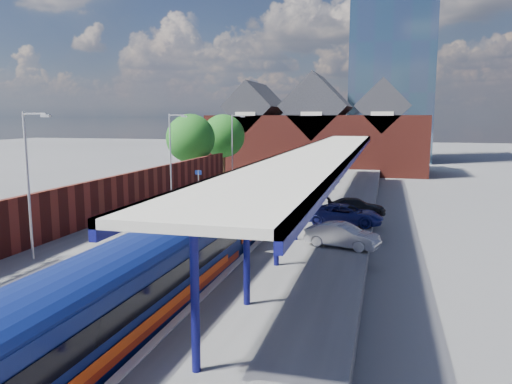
# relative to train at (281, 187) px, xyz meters

# --- Properties ---
(ground) EXTENTS (240.00, 240.00, 0.00)m
(ground) POSITION_rel_train_xyz_m (-1.49, 4.42, -2.12)
(ground) COLOR #5B5B5E
(ground) RESTS_ON ground
(ballast_bed) EXTENTS (6.00, 76.00, 0.06)m
(ballast_bed) POSITION_rel_train_xyz_m (-1.49, -5.58, -2.09)
(ballast_bed) COLOR #473D33
(ballast_bed) RESTS_ON ground
(rails) EXTENTS (4.51, 76.00, 0.14)m
(rails) POSITION_rel_train_xyz_m (-1.49, -5.58, -2.00)
(rails) COLOR slate
(rails) RESTS_ON ground
(left_platform) EXTENTS (5.00, 76.00, 1.00)m
(left_platform) POSITION_rel_train_xyz_m (-6.99, -5.58, -1.62)
(left_platform) COLOR #565659
(left_platform) RESTS_ON ground
(right_platform) EXTENTS (6.00, 76.00, 1.00)m
(right_platform) POSITION_rel_train_xyz_m (4.51, -5.58, -1.62)
(right_platform) COLOR #565659
(right_platform) RESTS_ON ground
(coping_left) EXTENTS (0.30, 76.00, 0.05)m
(coping_left) POSITION_rel_train_xyz_m (-4.64, -5.58, -1.10)
(coping_left) COLOR silver
(coping_left) RESTS_ON left_platform
(coping_right) EXTENTS (0.30, 76.00, 0.05)m
(coping_right) POSITION_rel_train_xyz_m (1.66, -5.58, -1.10)
(coping_right) COLOR silver
(coping_right) RESTS_ON right_platform
(yellow_line) EXTENTS (0.14, 76.00, 0.01)m
(yellow_line) POSITION_rel_train_xyz_m (-5.24, -5.58, -1.12)
(yellow_line) COLOR yellow
(yellow_line) RESTS_ON left_platform
(train) EXTENTS (3.07, 65.94, 3.45)m
(train) POSITION_rel_train_xyz_m (0.00, 0.00, 0.00)
(train) COLOR #0C1956
(train) RESTS_ON ground
(canopy) EXTENTS (4.50, 52.00, 4.48)m
(canopy) POSITION_rel_train_xyz_m (3.99, -3.63, 3.13)
(canopy) COLOR #0F105B
(canopy) RESTS_ON right_platform
(lamp_post_b) EXTENTS (1.48, 0.18, 7.00)m
(lamp_post_b) POSITION_rel_train_xyz_m (-7.86, -19.58, 2.87)
(lamp_post_b) COLOR #A5A8AA
(lamp_post_b) RESTS_ON left_platform
(lamp_post_c) EXTENTS (1.48, 0.18, 7.00)m
(lamp_post_c) POSITION_rel_train_xyz_m (-7.86, -3.58, 2.87)
(lamp_post_c) COLOR #A5A8AA
(lamp_post_c) RESTS_ON left_platform
(lamp_post_d) EXTENTS (1.48, 0.18, 7.00)m
(lamp_post_d) POSITION_rel_train_xyz_m (-7.86, 12.42, 2.87)
(lamp_post_d) COLOR #A5A8AA
(lamp_post_d) RESTS_ON left_platform
(platform_sign) EXTENTS (0.55, 0.08, 2.50)m
(platform_sign) POSITION_rel_train_xyz_m (-6.49, -1.58, 0.57)
(platform_sign) COLOR #A5A8AA
(platform_sign) RESTS_ON left_platform
(brick_wall) EXTENTS (0.35, 50.00, 3.86)m
(brick_wall) POSITION_rel_train_xyz_m (-9.59, -12.04, 0.33)
(brick_wall) COLOR maroon
(brick_wall) RESTS_ON left_platform
(station_building) EXTENTS (30.00, 12.12, 13.78)m
(station_building) POSITION_rel_train_xyz_m (-1.49, 32.42, 3.33)
(station_building) COLOR maroon
(station_building) RESTS_ON ground
(glass_tower) EXTENTS (14.20, 14.20, 40.30)m
(glass_tower) POSITION_rel_train_xyz_m (8.51, 54.42, 18.08)
(glass_tower) COLOR slate
(glass_tower) RESTS_ON ground
(tree_near) EXTENTS (5.20, 5.20, 8.10)m
(tree_near) POSITION_rel_train_xyz_m (-11.84, 10.33, 3.23)
(tree_near) COLOR #382314
(tree_near) RESTS_ON ground
(tree_far) EXTENTS (5.20, 5.20, 8.10)m
(tree_far) POSITION_rel_train_xyz_m (-10.84, 18.33, 3.23)
(tree_far) COLOR #382314
(tree_far) RESTS_ON ground
(parked_car_silver) EXTENTS (4.07, 2.32, 1.27)m
(parked_car_silver) POSITION_rel_train_xyz_m (6.16, -13.58, -0.49)
(parked_car_silver) COLOR #AFAEB3
(parked_car_silver) RESTS_ON right_platform
(parked_car_dark) EXTENTS (4.29, 2.40, 1.18)m
(parked_car_dark) POSITION_rel_train_xyz_m (6.31, -4.54, -0.53)
(parked_car_dark) COLOR black
(parked_car_dark) RESTS_ON right_platform
(parked_car_blue) EXTENTS (4.82, 2.48, 1.30)m
(parked_car_blue) POSITION_rel_train_xyz_m (5.87, -7.85, -0.47)
(parked_car_blue) COLOR navy
(parked_car_blue) RESTS_ON right_platform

